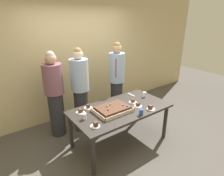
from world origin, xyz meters
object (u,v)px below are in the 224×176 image
object	(u,v)px
plated_slice_center_front	(88,107)
drink_cup_far_end	(145,94)
party_table	(120,112)
drink_cup_nearest	(141,112)
plated_slice_far_right	(151,108)
person_serving_front	(117,80)
plated_slice_far_left	(133,101)
plated_slice_center_back	(80,112)
plated_slice_near_right	(138,105)
drink_cup_middle	(84,116)
person_striped_tie_right	(55,94)
sheet_cake	(113,109)
plated_slice_near_left	(95,125)
person_green_shirt_behind	(80,90)
cake_server_utensil	(131,95)

from	to	relation	value
plated_slice_center_front	drink_cup_far_end	bearing A→B (deg)	-11.11
party_table	drink_cup_nearest	world-z (taller)	drink_cup_nearest
plated_slice_far_right	person_serving_front	world-z (taller)	person_serving_front
plated_slice_far_left	plated_slice_far_right	xyz separation A→B (m)	(0.06, -0.39, 0.01)
person_serving_front	plated_slice_center_back	bearing A→B (deg)	-23.31
plated_slice_near_right	drink_cup_middle	size ratio (longest dim) A/B	1.50
person_striped_tie_right	sheet_cake	bearing A→B (deg)	0.00
person_serving_front	sheet_cake	bearing A→B (deg)	0.01
drink_cup_nearest	person_serving_front	size ratio (longest dim) A/B	0.06
plated_slice_near_left	plated_slice_near_right	world-z (taller)	plated_slice_near_left
plated_slice_near_right	plated_slice_center_back	xyz separation A→B (m)	(-0.95, 0.40, 0.00)
plated_slice_near_right	person_striped_tie_right	size ratio (longest dim) A/B	0.09
person_serving_front	person_green_shirt_behind	bearing A→B (deg)	-48.95
sheet_cake	drink_cup_nearest	bearing A→B (deg)	-50.39
plated_slice_far_right	drink_cup_far_end	size ratio (longest dim) A/B	1.50
cake_server_utensil	plated_slice_far_left	bearing A→B (deg)	-126.73
plated_slice_near_right	drink_cup_far_end	distance (m)	0.47
person_serving_front	person_green_shirt_behind	xyz separation A→B (m)	(-0.91, -0.00, -0.02)
person_serving_front	person_striped_tie_right	xyz separation A→B (m)	(-1.40, 0.11, -0.04)
party_table	sheet_cake	xyz separation A→B (m)	(-0.19, -0.02, 0.12)
plated_slice_near_left	drink_cup_middle	xyz separation A→B (m)	(-0.03, 0.29, 0.02)
plated_slice_far_left	plated_slice_center_front	world-z (taller)	plated_slice_center_front
plated_slice_near_right	plated_slice_center_front	distance (m)	0.90
person_serving_front	plated_slice_far_left	bearing A→B (deg)	24.74
sheet_cake	plated_slice_far_left	bearing A→B (deg)	6.17
sheet_cake	drink_cup_middle	size ratio (longest dim) A/B	6.06
plated_slice_far_right	sheet_cake	bearing A→B (deg)	149.64
sheet_cake	person_green_shirt_behind	size ratio (longest dim) A/B	0.35
plated_slice_far_right	cake_server_utensil	world-z (taller)	plated_slice_far_right
drink_cup_middle	person_striped_tie_right	world-z (taller)	person_striped_tie_right
plated_slice_near_right	plated_slice_center_back	bearing A→B (deg)	157.35
plated_slice_far_left	drink_cup_middle	size ratio (longest dim) A/B	1.50
plated_slice_near_right	person_striped_tie_right	bearing A→B (deg)	135.68
drink_cup_far_end	plated_slice_far_right	bearing A→B (deg)	-124.18
plated_slice_near_right	person_serving_front	bearing A→B (deg)	74.83
drink_cup_far_end	person_green_shirt_behind	world-z (taller)	person_green_shirt_behind
person_striped_tie_right	plated_slice_near_right	bearing A→B (deg)	12.27
plated_slice_far_right	cake_server_utensil	distance (m)	0.70
drink_cup_far_end	cake_server_utensil	world-z (taller)	drink_cup_far_end
plated_slice_center_front	person_green_shirt_behind	distance (m)	0.55
person_striped_tie_right	party_table	bearing A→B (deg)	7.56
sheet_cake	plated_slice_far_left	size ratio (longest dim) A/B	4.04
plated_slice_near_left	plated_slice_near_right	xyz separation A→B (m)	(0.97, 0.11, -0.01)
cake_server_utensil	plated_slice_near_left	bearing A→B (deg)	-154.47
plated_slice_far_right	drink_cup_nearest	world-z (taller)	drink_cup_nearest
person_green_shirt_behind	plated_slice_far_right	bearing A→B (deg)	20.93
plated_slice_near_right	plated_slice_far_left	size ratio (longest dim) A/B	1.00
plated_slice_near_left	person_striped_tie_right	world-z (taller)	person_striped_tie_right
plated_slice_far_left	cake_server_utensil	world-z (taller)	plated_slice_far_left
sheet_cake	plated_slice_near_left	distance (m)	0.54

